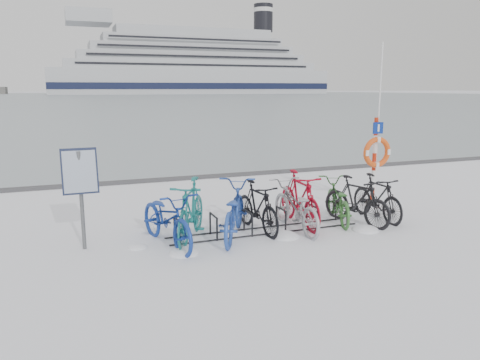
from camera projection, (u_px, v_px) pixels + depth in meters
name	position (u px, v px, depth m)	size (l,w,h in m)	color
ground	(265.00, 231.00, 9.46)	(900.00, 900.00, 0.00)	white
ice_sheet	(74.00, 97.00, 151.86)	(400.00, 298.00, 0.02)	#97A4AB
quay_edge	(191.00, 178.00, 14.87)	(400.00, 0.25, 0.10)	#3F3F42
bike_rack	(265.00, 223.00, 9.42)	(4.00, 0.48, 0.46)	black
info_board	(80.00, 177.00, 8.16)	(0.62, 0.25, 1.83)	#595B5E
lifebuoy_station	(376.00, 152.00, 11.36)	(0.75, 0.22, 3.92)	#B3250E
cruise_ferry	(192.00, 69.00, 230.06)	(136.01, 25.66, 44.69)	silver
bike_0	(167.00, 216.00, 8.56)	(0.72, 2.06, 1.08)	navy
bike_1	(191.00, 209.00, 8.87)	(0.56, 1.99, 1.19)	#166A68
bike_2	(233.00, 209.00, 9.05)	(0.73, 2.10, 1.10)	#2548A2
bike_3	(257.00, 205.00, 9.43)	(0.49, 1.74, 1.04)	black
bike_4	(295.00, 205.00, 9.50)	(0.68, 1.96, 1.03)	#9DA0A4
bike_5	(300.00, 197.00, 9.86)	(0.55, 1.94, 1.17)	#9F081B
bike_6	(337.00, 199.00, 10.16)	(0.64, 1.83, 0.96)	#336C2D
bike_7	(357.00, 199.00, 9.95)	(0.49, 1.74, 1.05)	black
bike_8	(377.00, 196.00, 10.30)	(0.48, 1.70, 1.02)	black
snow_drifts	(291.00, 231.00, 9.47)	(5.64, 2.00, 0.20)	white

